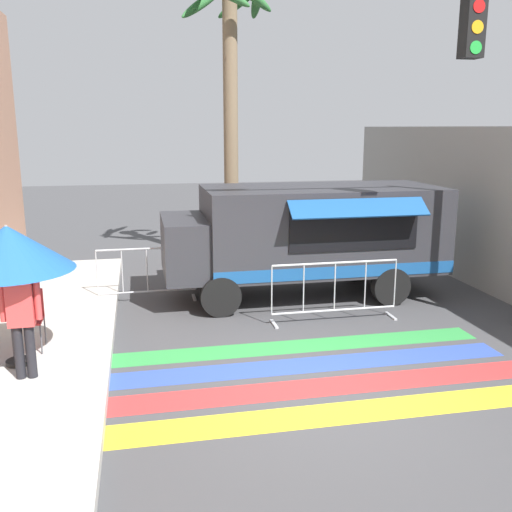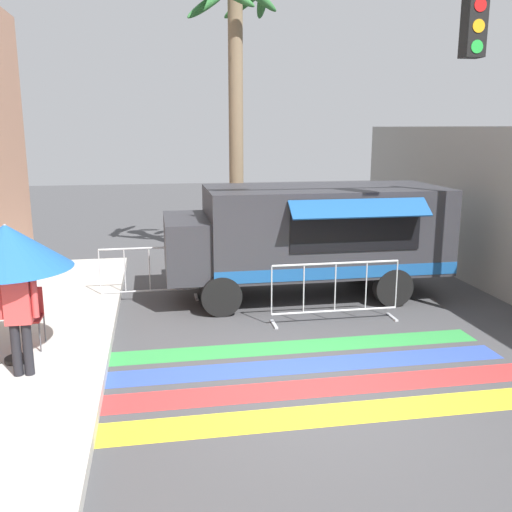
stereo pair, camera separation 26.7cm
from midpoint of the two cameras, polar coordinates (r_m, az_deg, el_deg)
The scene contains 10 objects.
ground_plane at distance 8.05m, azimuth 5.58°, elevation -13.21°, with size 60.00×60.00×0.00m, color #424244.
crosswalk_painted at distance 8.45m, azimuth 4.63°, elevation -11.85°, with size 6.40×2.84×0.01m.
food_truck at distance 11.97m, azimuth 3.87°, elevation 2.41°, with size 5.77×2.72×2.31m.
traffic_signal_pole at distance 10.37m, azimuth 22.35°, elevation 14.63°, with size 4.09×0.29×5.90m.
patio_umbrella at distance 8.63m, azimuth -24.38°, elevation 0.68°, with size 1.78×1.78×2.03m.
folding_chair at distance 9.46m, azimuth -22.55°, elevation -5.36°, with size 0.42×0.42×0.92m.
vendor_person at distance 8.30m, azimuth -23.28°, elevation -5.43°, with size 0.53×0.21×1.59m.
barricade_front at distance 10.58m, azimuth 7.15°, elevation -3.52°, with size 2.40×0.44×1.13m.
barricade_side at distance 11.94m, azimuth -11.44°, elevation -1.85°, with size 2.02×0.44×1.13m.
palm_tree at distance 14.88m, azimuth -3.23°, elevation 17.84°, with size 2.29×2.40×7.14m.
Camera 1 is at (-2.34, -6.87, 3.52)m, focal length 40.00 mm.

